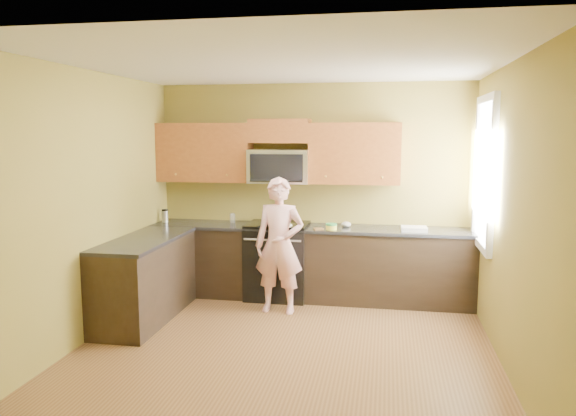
% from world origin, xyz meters
% --- Properties ---
extents(floor, '(4.00, 4.00, 0.00)m').
position_xyz_m(floor, '(0.00, 0.00, 0.00)').
color(floor, brown).
rests_on(floor, ground).
extents(ceiling, '(4.00, 4.00, 0.00)m').
position_xyz_m(ceiling, '(0.00, 0.00, 2.70)').
color(ceiling, white).
rests_on(ceiling, ground).
extents(wall_back, '(4.00, 0.00, 4.00)m').
position_xyz_m(wall_back, '(0.00, 2.00, 1.35)').
color(wall_back, olive).
rests_on(wall_back, ground).
extents(wall_front, '(4.00, 0.00, 4.00)m').
position_xyz_m(wall_front, '(0.00, -2.00, 1.35)').
color(wall_front, olive).
rests_on(wall_front, ground).
extents(wall_left, '(0.00, 4.00, 4.00)m').
position_xyz_m(wall_left, '(-2.00, 0.00, 1.35)').
color(wall_left, olive).
rests_on(wall_left, ground).
extents(wall_right, '(0.00, 4.00, 4.00)m').
position_xyz_m(wall_right, '(2.00, 0.00, 1.35)').
color(wall_right, olive).
rests_on(wall_right, ground).
extents(cabinet_back_run, '(4.00, 0.60, 0.88)m').
position_xyz_m(cabinet_back_run, '(0.00, 1.70, 0.44)').
color(cabinet_back_run, black).
rests_on(cabinet_back_run, floor).
extents(cabinet_left_run, '(0.60, 1.60, 0.88)m').
position_xyz_m(cabinet_left_run, '(-1.70, 0.60, 0.44)').
color(cabinet_left_run, black).
rests_on(cabinet_left_run, floor).
extents(countertop_back, '(4.00, 0.62, 0.04)m').
position_xyz_m(countertop_back, '(0.00, 1.69, 0.90)').
color(countertop_back, black).
rests_on(countertop_back, cabinet_back_run).
extents(countertop_left, '(0.62, 1.60, 0.04)m').
position_xyz_m(countertop_left, '(-1.69, 0.60, 0.90)').
color(countertop_left, black).
rests_on(countertop_left, cabinet_left_run).
extents(stove, '(0.76, 0.65, 0.95)m').
position_xyz_m(stove, '(-0.40, 1.68, 0.47)').
color(stove, black).
rests_on(stove, floor).
extents(microwave, '(0.76, 0.40, 0.42)m').
position_xyz_m(microwave, '(-0.40, 1.80, 1.45)').
color(microwave, silver).
rests_on(microwave, wall_back).
extents(upper_cab_left, '(1.22, 0.33, 0.75)m').
position_xyz_m(upper_cab_left, '(-1.39, 1.83, 1.45)').
color(upper_cab_left, brown).
rests_on(upper_cab_left, wall_back).
extents(upper_cab_right, '(1.12, 0.33, 0.75)m').
position_xyz_m(upper_cab_right, '(0.54, 1.83, 1.45)').
color(upper_cab_right, brown).
rests_on(upper_cab_right, wall_back).
extents(upper_cab_over_mw, '(0.76, 0.33, 0.30)m').
position_xyz_m(upper_cab_over_mw, '(-0.40, 1.83, 2.10)').
color(upper_cab_over_mw, brown).
rests_on(upper_cab_over_mw, wall_back).
extents(window, '(0.06, 1.06, 1.66)m').
position_xyz_m(window, '(1.98, 1.20, 1.65)').
color(window, white).
rests_on(window, wall_right).
extents(woman, '(0.59, 0.40, 1.57)m').
position_xyz_m(woman, '(-0.27, 1.11, 0.79)').
color(woman, '#F67B81').
rests_on(woman, floor).
extents(frying_pan, '(0.40, 0.51, 0.06)m').
position_xyz_m(frying_pan, '(-0.43, 1.42, 0.95)').
color(frying_pan, black).
rests_on(frying_pan, stove).
extents(butter_tub, '(0.17, 0.17, 0.10)m').
position_xyz_m(butter_tub, '(0.29, 1.50, 0.92)').
color(butter_tub, '#FFEF43').
rests_on(butter_tub, countertop_back).
extents(toast_slice, '(0.14, 0.14, 0.01)m').
position_xyz_m(toast_slice, '(0.14, 1.49, 0.93)').
color(toast_slice, '#B27F47').
rests_on(toast_slice, countertop_back).
extents(napkin_a, '(0.14, 0.15, 0.06)m').
position_xyz_m(napkin_a, '(-0.24, 1.53, 0.95)').
color(napkin_a, silver).
rests_on(napkin_a, countertop_back).
extents(napkin_b, '(0.12, 0.13, 0.07)m').
position_xyz_m(napkin_b, '(0.46, 1.74, 0.95)').
color(napkin_b, silver).
rests_on(napkin_b, countertop_back).
extents(dish_towel, '(0.31, 0.25, 0.05)m').
position_xyz_m(dish_towel, '(1.27, 1.60, 0.95)').
color(dish_towel, white).
rests_on(dish_towel, countertop_back).
extents(travel_mug, '(0.10, 0.10, 0.17)m').
position_xyz_m(travel_mug, '(-1.90, 1.69, 0.92)').
color(travel_mug, silver).
rests_on(travel_mug, countertop_back).
extents(glass_b, '(0.09, 0.09, 0.12)m').
position_xyz_m(glass_b, '(-1.02, 1.81, 0.98)').
color(glass_b, silver).
rests_on(glass_b, countertop_back).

